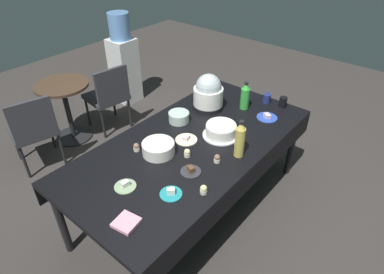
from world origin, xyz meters
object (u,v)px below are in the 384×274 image
Objects in this scene: dessert_plate_cream at (186,139)px; cupcake_vanilla at (204,190)px; cupcake_mint at (136,147)px; potluck_table at (192,148)px; coffee_mug_navy at (267,98)px; glass_salad_bowl at (179,117)px; maroon_chair_right at (108,94)px; dessert_plate_cobalt at (267,117)px; soda_bottle_lime_soda at (245,96)px; dessert_plate_charcoal at (191,171)px; soda_bottle_ginger_ale at (240,140)px; round_cafe_table at (66,101)px; frosted_layer_cake at (221,130)px; slow_cooker at (208,93)px; dessert_plate_teal at (171,193)px; maroon_chair_left at (33,128)px; water_cooler at (124,61)px; cupcake_lemon at (217,159)px; coffee_mug_black at (283,102)px; ceramic_snack_bowl at (158,148)px; cupcake_berry at (187,153)px; dessert_plate_sage at (125,186)px.

cupcake_vanilla is at bearing -128.80° from dessert_plate_cream.
potluck_table is at bearing -35.65° from cupcake_mint.
glass_salad_bowl is at bearing 152.16° from coffee_mug_navy.
dessert_plate_cobalt is at bearing -79.99° from maroon_chair_right.
soda_bottle_lime_soda reaches higher than dessert_plate_cobalt.
soda_bottle_ginger_ale is at bearing -22.07° from dessert_plate_charcoal.
soda_bottle_lime_soda is 0.38× the size of round_cafe_table.
glass_salad_bowl is (-0.05, 0.42, -0.01)m from frosted_layer_cake.
slow_cooker reaches higher than coffee_mug_navy.
soda_bottle_ginger_ale is at bearing -124.53° from slow_cooker.
dessert_plate_teal is 1.93m from maroon_chair_left.
dessert_plate_charcoal is 0.12× the size of water_cooler.
dessert_plate_cobalt is at bearing -70.04° from round_cafe_table.
cupcake_mint is at bearing -119.00° from maroon_chair_right.
cupcake_mint is (-0.90, 0.02, -0.13)m from slow_cooker.
water_cooler reaches higher than dessert_plate_cobalt.
water_cooler is (0.93, 2.48, -0.31)m from soda_bottle_ginger_ale.
water_cooler is (1.11, 2.40, -0.19)m from cupcake_lemon.
soda_bottle_ginger_ale reaches higher than coffee_mug_navy.
dessert_plate_cream is at bearing 173.83° from soda_bottle_lime_soda.
glass_salad_bowl is 1.03m from coffee_mug_black.
cupcake_vanilla is at bearing -118.20° from dessert_plate_charcoal.
soda_bottle_lime_soda is at bearing -7.34° from ceramic_snack_bowl.
glass_salad_bowl is at bearing 59.87° from potluck_table.
dessert_plate_cobalt is (1.02, -0.06, -0.00)m from dessert_plate_charcoal.
coffee_mug_black reaches higher than cupcake_mint.
soda_bottle_lime_soda is (1.12, -0.29, 0.09)m from cupcake_mint.
dessert_plate_cream is at bearing -104.20° from maroon_chair_right.
ceramic_snack_bowl is at bearing 120.08° from cupcake_berry.
slow_cooker is 2.94× the size of coffee_mug_navy.
maroon_chair_right is at bearing 102.19° from soda_bottle_lime_soda.
dessert_plate_charcoal reaches higher than dessert_plate_cream.
ceramic_snack_bowl is 0.35× the size of round_cafe_table.
cupcake_vanilla is at bearing -174.75° from soda_bottle_ginger_ale.
soda_bottle_lime_soda is at bearing -1.74° from dessert_plate_sage.
maroon_chair_right is at bearing 100.01° from dessert_plate_cobalt.
soda_bottle_ginger_ale is 2.71× the size of coffee_mug_black.
maroon_chair_left is at bearing -156.74° from round_cafe_table.
coffee_mug_navy reaches higher than dessert_plate_charcoal.
maroon_chair_right is at bearing -144.69° from water_cooler.
cupcake_berry is at bearing 131.73° from soda_bottle_ginger_ale.
coffee_mug_navy is (0.77, -0.01, -0.01)m from frosted_layer_cake.
soda_bottle_lime_soda reaches higher than dessert_plate_sage.
soda_bottle_ginger_ale is 0.93m from coffee_mug_navy.
soda_bottle_lime_soda reaches higher than frosted_layer_cake.
frosted_layer_cake is (0.22, -0.13, 0.12)m from potluck_table.
dessert_plate_cream is 0.77m from soda_bottle_lime_soda.
dessert_plate_teal is 1.57m from coffee_mug_black.
coffee_mug_black reaches higher than dessert_plate_cream.
cupcake_vanilla reaches higher than dessert_plate_sage.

